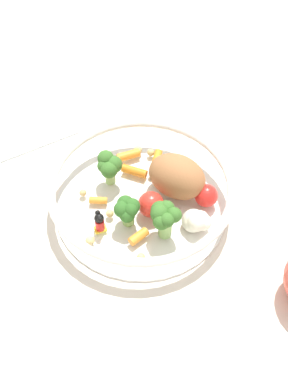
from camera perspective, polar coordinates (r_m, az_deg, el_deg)
ground_plane at (r=0.62m, az=-0.95°, el=-1.08°), size 2.40×2.40×0.00m
food_container at (r=0.59m, az=0.91°, el=0.07°), size 0.23×0.23×0.06m
folded_napkin at (r=0.74m, az=-14.50°, el=8.27°), size 0.14×0.14×0.01m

